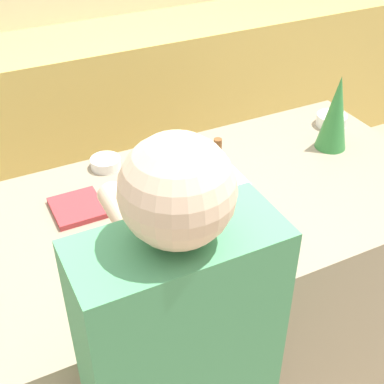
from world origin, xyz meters
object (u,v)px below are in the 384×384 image
(baking_tray, at_px, (207,240))
(candy_bowl_far_left, at_px, (106,162))
(candy_bowl_behind_tray, at_px, (164,175))
(candy_bowl_beside_tree, at_px, (183,156))
(gingerbread_house, at_px, (208,206))
(candy_bowl_center_rear, at_px, (216,183))
(decorative_tree, at_px, (336,113))
(candy_bowl_front_corner, at_px, (332,119))
(cookbook, at_px, (77,208))

(baking_tray, bearing_deg, candy_bowl_far_left, 104.97)
(candy_bowl_behind_tray, bearing_deg, candy_bowl_beside_tree, 38.57)
(gingerbread_house, relative_size, candy_bowl_center_rear, 3.26)
(baking_tray, height_order, candy_bowl_beside_tree, candy_bowl_beside_tree)
(baking_tray, distance_m, candy_bowl_behind_tray, 0.37)
(decorative_tree, bearing_deg, candy_bowl_far_left, 163.28)
(candy_bowl_far_left, bearing_deg, candy_bowl_behind_tray, -48.46)
(candy_bowl_front_corner, relative_size, candy_bowl_beside_tree, 0.97)
(candy_bowl_center_rear, bearing_deg, candy_bowl_behind_tray, 138.25)
(decorative_tree, height_order, candy_bowl_center_rear, decorative_tree)
(candy_bowl_front_corner, distance_m, candy_bowl_behind_tray, 0.82)
(decorative_tree, relative_size, candy_bowl_far_left, 2.67)
(baking_tray, xyz_separation_m, candy_bowl_center_rear, (0.16, 0.24, 0.02))
(candy_bowl_center_rear, distance_m, candy_bowl_beside_tree, 0.23)
(candy_bowl_beside_tree, bearing_deg, candy_bowl_center_rear, -84.33)
(decorative_tree, distance_m, candy_bowl_behind_tray, 0.72)
(decorative_tree, height_order, candy_bowl_far_left, decorative_tree)
(gingerbread_house, xyz_separation_m, cookbook, (-0.32, 0.34, -0.13))
(baking_tray, bearing_deg, cookbook, 133.65)
(gingerbread_house, relative_size, candy_bowl_front_corner, 2.61)
(candy_bowl_front_corner, bearing_deg, gingerbread_house, -152.60)
(gingerbread_house, bearing_deg, cookbook, 133.70)
(candy_bowl_center_rear, bearing_deg, decorative_tree, 5.49)
(gingerbread_house, bearing_deg, candy_bowl_front_corner, 27.40)
(gingerbread_house, xyz_separation_m, candy_bowl_far_left, (-0.15, 0.55, -0.11))
(candy_bowl_front_corner, bearing_deg, decorative_tree, -129.42)
(candy_bowl_far_left, bearing_deg, candy_bowl_beside_tree, -16.64)
(candy_bowl_far_left, bearing_deg, baking_tray, -75.03)
(gingerbread_house, relative_size, candy_bowl_beside_tree, 2.54)
(candy_bowl_front_corner, height_order, cookbook, candy_bowl_front_corner)
(candy_bowl_front_corner, xyz_separation_m, candy_bowl_behind_tray, (-0.82, -0.07, -0.00))
(candy_bowl_far_left, bearing_deg, gingerbread_house, -74.99)
(candy_bowl_beside_tree, bearing_deg, candy_bowl_front_corner, -2.59)
(gingerbread_house, relative_size, candy_bowl_far_left, 2.95)
(candy_bowl_far_left, xyz_separation_m, candy_bowl_beside_tree, (0.29, -0.09, -0.00))
(candy_bowl_behind_tray, xyz_separation_m, candy_bowl_beside_tree, (0.12, 0.10, -0.01))
(decorative_tree, height_order, candy_bowl_behind_tray, decorative_tree)
(gingerbread_house, distance_m, candy_bowl_far_left, 0.58)
(candy_bowl_behind_tray, relative_size, cookbook, 0.72)
(decorative_tree, height_order, candy_bowl_front_corner, decorative_tree)
(cookbook, bearing_deg, candy_bowl_far_left, 50.32)
(candy_bowl_front_corner, relative_size, cookbook, 0.73)
(baking_tray, bearing_deg, candy_bowl_behind_tray, 87.59)
(candy_bowl_front_corner, xyz_separation_m, candy_bowl_center_rear, (-0.67, -0.20, -0.00))
(baking_tray, distance_m, decorative_tree, 0.79)
(baking_tray, relative_size, candy_bowl_behind_tray, 3.33)
(candy_bowl_far_left, height_order, cookbook, candy_bowl_far_left)
(cookbook, bearing_deg, decorative_tree, -2.65)
(candy_bowl_behind_tray, distance_m, cookbook, 0.34)
(candy_bowl_far_left, bearing_deg, decorative_tree, -16.72)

